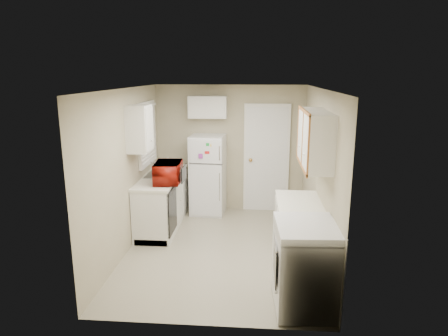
{
  "coord_description": "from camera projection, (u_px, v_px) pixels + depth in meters",
  "views": [
    {
      "loc": [
        0.49,
        -5.6,
        2.62
      ],
      "look_at": [
        0.0,
        0.5,
        1.15
      ],
      "focal_mm": 32.0,
      "sensor_mm": 36.0,
      "label": 1
    }
  ],
  "objects": [
    {
      "name": "upper_cabinet_right",
      "position": [
        315.0,
        138.0,
        5.07
      ],
      "size": [
        0.3,
        1.2,
        0.7
      ],
      "primitive_type": "cube",
      "color": "silver",
      "rests_on": "wall_right"
    },
    {
      "name": "cabinet_over_fridge",
      "position": [
        208.0,
        107.0,
        7.34
      ],
      "size": [
        0.7,
        0.3,
        0.4
      ],
      "primitive_type": "cube",
      "color": "silver",
      "rests_on": "wall_back"
    },
    {
      "name": "interior_door",
      "position": [
        266.0,
        159.0,
        7.59
      ],
      "size": [
        0.86,
        0.06,
        2.08
      ],
      "primitive_type": "cube",
      "color": "silver",
      "rests_on": "floor"
    },
    {
      "name": "wall_back",
      "position": [
        230.0,
        148.0,
        7.64
      ],
      "size": [
        2.8,
        2.8,
        0.0
      ],
      "primitive_type": "plane",
      "color": "tan",
      "rests_on": "floor"
    },
    {
      "name": "stove",
      "position": [
        305.0,
        265.0,
        4.49
      ],
      "size": [
        0.71,
        0.86,
        1.0
      ],
      "primitive_type": "cube",
      "rotation": [
        0.0,
        0.0,
        0.05
      ],
      "color": "silver",
      "rests_on": "floor"
    },
    {
      "name": "left_counter",
      "position": [
        163.0,
        201.0,
        6.93
      ],
      "size": [
        0.6,
        1.8,
        0.9
      ],
      "primitive_type": "cube",
      "color": "silver",
      "rests_on": "floor"
    },
    {
      "name": "floor",
      "position": [
        221.0,
        249.0,
        6.08
      ],
      "size": [
        3.8,
        3.8,
        0.0
      ],
      "primitive_type": "plane",
      "color": "#B1A98F",
      "rests_on": "ground"
    },
    {
      "name": "window_blinds",
      "position": [
        147.0,
        134.0,
        6.83
      ],
      "size": [
        0.1,
        0.98,
        1.08
      ],
      "primitive_type": "cube",
      "color": "silver",
      "rests_on": "wall_left"
    },
    {
      "name": "upper_cabinet_left",
      "position": [
        139.0,
        129.0,
        5.97
      ],
      "size": [
        0.3,
        0.45,
        0.7
      ],
      "primitive_type": "cube",
      "color": "silver",
      "rests_on": "wall_left"
    },
    {
      "name": "soap_bottle",
      "position": [
        168.0,
        161.0,
        7.5
      ],
      "size": [
        0.09,
        0.09,
        0.17
      ],
      "primitive_type": "imported",
      "rotation": [
        0.0,
        0.0,
        -0.17
      ],
      "color": "silver",
      "rests_on": "left_counter"
    },
    {
      "name": "dishwasher",
      "position": [
        172.0,
        210.0,
        6.31
      ],
      "size": [
        0.03,
        0.58,
        0.72
      ],
      "primitive_type": "cube",
      "color": "black",
      "rests_on": "floor"
    },
    {
      "name": "ceiling",
      "position": [
        221.0,
        89.0,
        5.52
      ],
      "size": [
        3.8,
        3.8,
        0.0
      ],
      "primitive_type": "plane",
      "color": "white",
      "rests_on": "floor"
    },
    {
      "name": "right_counter",
      "position": [
        301.0,
        246.0,
        5.11
      ],
      "size": [
        0.6,
        2.0,
        0.9
      ],
      "primitive_type": "cube",
      "color": "silver",
      "rests_on": "floor"
    },
    {
      "name": "microwave",
      "position": [
        168.0,
        173.0,
        6.36
      ],
      "size": [
        0.62,
        0.37,
        0.4
      ],
      "primitive_type": "imported",
      "rotation": [
        0.0,
        0.0,
        1.64
      ],
      "color": "#941308",
      "rests_on": "left_counter"
    },
    {
      "name": "wall_front",
      "position": [
        205.0,
        219.0,
        3.95
      ],
      "size": [
        2.8,
        2.8,
        0.0
      ],
      "primitive_type": "plane",
      "color": "tan",
      "rests_on": "floor"
    },
    {
      "name": "wall_right",
      "position": [
        319.0,
        175.0,
        5.69
      ],
      "size": [
        3.8,
        3.8,
        0.0
      ],
      "primitive_type": "plane",
      "color": "tan",
      "rests_on": "floor"
    },
    {
      "name": "refrigerator",
      "position": [
        208.0,
        175.0,
        7.49
      ],
      "size": [
        0.66,
        0.64,
        1.49
      ],
      "primitive_type": "cube",
      "rotation": [
        0.0,
        0.0,
        -0.08
      ],
      "color": "silver",
      "rests_on": "floor"
    },
    {
      "name": "wall_left",
      "position": [
        127.0,
        171.0,
        5.9
      ],
      "size": [
        3.8,
        3.8,
        0.0
      ],
      "primitive_type": "plane",
      "color": "tan",
      "rests_on": "floor"
    },
    {
      "name": "sink",
      "position": [
        164.0,
        176.0,
        6.98
      ],
      "size": [
        0.54,
        0.74,
        0.16
      ],
      "primitive_type": "cube",
      "color": "gray",
      "rests_on": "left_counter"
    }
  ]
}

